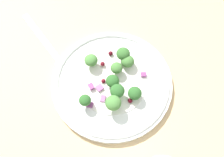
# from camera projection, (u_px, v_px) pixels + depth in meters

# --- Properties ---
(ground_plane) EXTENTS (1.80, 1.80, 0.02)m
(ground_plane) POSITION_uv_depth(u_px,v_px,m) (120.00, 91.00, 0.52)
(ground_plane) COLOR tan
(plate) EXTENTS (0.24, 0.24, 0.02)m
(plate) POSITION_uv_depth(u_px,v_px,m) (112.00, 82.00, 0.50)
(plate) COLOR white
(plate) RESTS_ON ground_plane
(dressing_pool) EXTENTS (0.14, 0.14, 0.00)m
(dressing_pool) POSITION_uv_depth(u_px,v_px,m) (112.00, 82.00, 0.50)
(dressing_pool) COLOR white
(dressing_pool) RESTS_ON plate
(broccoli_floret_0) EXTENTS (0.02, 0.02, 0.02)m
(broccoli_floret_0) POSITION_uv_depth(u_px,v_px,m) (85.00, 100.00, 0.46)
(broccoli_floret_0) COLOR #ADD18E
(broccoli_floret_0) RESTS_ON plate
(broccoli_floret_1) EXTENTS (0.03, 0.03, 0.03)m
(broccoli_floret_1) POSITION_uv_depth(u_px,v_px,m) (112.00, 82.00, 0.48)
(broccoli_floret_1) COLOR #8EB77A
(broccoli_floret_1) RESTS_ON plate
(broccoli_floret_2) EXTENTS (0.03, 0.03, 0.03)m
(broccoli_floret_2) POSITION_uv_depth(u_px,v_px,m) (135.00, 93.00, 0.47)
(broccoli_floret_2) COLOR #8EB77A
(broccoli_floret_2) RESTS_ON plate
(broccoli_floret_3) EXTENTS (0.03, 0.03, 0.03)m
(broccoli_floret_3) POSITION_uv_depth(u_px,v_px,m) (119.00, 92.00, 0.47)
(broccoli_floret_3) COLOR #9EC684
(broccoli_floret_3) RESTS_ON plate
(broccoli_floret_4) EXTENTS (0.03, 0.03, 0.03)m
(broccoli_floret_4) POSITION_uv_depth(u_px,v_px,m) (111.00, 103.00, 0.45)
(broccoli_floret_4) COLOR #ADD18E
(broccoli_floret_4) RESTS_ON plate
(broccoli_floret_5) EXTENTS (0.02, 0.02, 0.02)m
(broccoli_floret_5) POSITION_uv_depth(u_px,v_px,m) (117.00, 68.00, 0.49)
(broccoli_floret_5) COLOR #8EB77A
(broccoli_floret_5) RESTS_ON plate
(broccoli_floret_6) EXTENTS (0.03, 0.03, 0.03)m
(broccoli_floret_6) POSITION_uv_depth(u_px,v_px,m) (129.00, 62.00, 0.50)
(broccoli_floret_6) COLOR #ADD18E
(broccoli_floret_6) RESTS_ON plate
(broccoli_floret_7) EXTENTS (0.03, 0.03, 0.03)m
(broccoli_floret_7) POSITION_uv_depth(u_px,v_px,m) (123.00, 54.00, 0.50)
(broccoli_floret_7) COLOR #9EC684
(broccoli_floret_7) RESTS_ON plate
(broccoli_floret_8) EXTENTS (0.03, 0.03, 0.03)m
(broccoli_floret_8) POSITION_uv_depth(u_px,v_px,m) (91.00, 60.00, 0.50)
(broccoli_floret_8) COLOR #ADD18E
(broccoli_floret_8) RESTS_ON plate
(cranberry_0) EXTENTS (0.01, 0.01, 0.01)m
(cranberry_0) POSITION_uv_depth(u_px,v_px,m) (130.00, 101.00, 0.48)
(cranberry_0) COLOR #4C0A14
(cranberry_0) RESTS_ON plate
(cranberry_1) EXTENTS (0.01, 0.01, 0.01)m
(cranberry_1) POSITION_uv_depth(u_px,v_px,m) (111.00, 53.00, 0.52)
(cranberry_1) COLOR #4C0A14
(cranberry_1) RESTS_ON plate
(cranberry_2) EXTENTS (0.01, 0.01, 0.01)m
(cranberry_2) POSITION_uv_depth(u_px,v_px,m) (103.00, 81.00, 0.50)
(cranberry_2) COLOR maroon
(cranberry_2) RESTS_ON plate
(cranberry_3) EXTENTS (0.01, 0.01, 0.01)m
(cranberry_3) POSITION_uv_depth(u_px,v_px,m) (103.00, 64.00, 0.51)
(cranberry_3) COLOR maroon
(cranberry_3) RESTS_ON plate
(cranberry_4) EXTENTS (0.01, 0.01, 0.01)m
(cranberry_4) POSITION_uv_depth(u_px,v_px,m) (111.00, 80.00, 0.49)
(cranberry_4) COLOR #4C0A14
(cranberry_4) RESTS_ON plate
(onion_bit_0) EXTENTS (0.02, 0.02, 0.01)m
(onion_bit_0) POSITION_uv_depth(u_px,v_px,m) (91.00, 87.00, 0.49)
(onion_bit_0) COLOR #843D75
(onion_bit_0) RESTS_ON plate
(onion_bit_1) EXTENTS (0.02, 0.02, 0.01)m
(onion_bit_1) POSITION_uv_depth(u_px,v_px,m) (100.00, 88.00, 0.49)
(onion_bit_1) COLOR #A35B93
(onion_bit_1) RESTS_ON plate
(onion_bit_2) EXTENTS (0.01, 0.01, 0.00)m
(onion_bit_2) POSITION_uv_depth(u_px,v_px,m) (90.00, 105.00, 0.47)
(onion_bit_2) COLOR #843D75
(onion_bit_2) RESTS_ON plate
(onion_bit_3) EXTENTS (0.01, 0.01, 0.01)m
(onion_bit_3) POSITION_uv_depth(u_px,v_px,m) (144.00, 75.00, 0.50)
(onion_bit_3) COLOR #843D75
(onion_bit_3) RESTS_ON plate
(onion_bit_4) EXTENTS (0.01, 0.01, 0.01)m
(onion_bit_4) POSITION_uv_depth(u_px,v_px,m) (103.00, 99.00, 0.48)
(onion_bit_4) COLOR #A35B93
(onion_bit_4) RESTS_ON plate
(onion_bit_5) EXTENTS (0.01, 0.01, 0.00)m
(onion_bit_5) POSITION_uv_depth(u_px,v_px,m) (115.00, 66.00, 0.51)
(onion_bit_5) COLOR #934C84
(onion_bit_5) RESTS_ON plate
(fork) EXTENTS (0.12, 0.16, 0.01)m
(fork) POSITION_uv_depth(u_px,v_px,m) (48.00, 46.00, 0.55)
(fork) COLOR silver
(fork) RESTS_ON ground_plane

